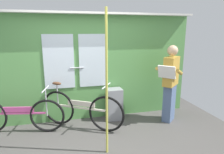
{
  "coord_description": "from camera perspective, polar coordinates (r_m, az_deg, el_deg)",
  "views": [
    {
      "loc": [
        -0.5,
        -2.93,
        1.89
      ],
      "look_at": [
        0.4,
        0.58,
        1.05
      ],
      "focal_mm": 31.93,
      "sensor_mm": 36.0,
      "label": 1
    }
  ],
  "objects": [
    {
      "name": "handrail_pole",
      "position": [
        2.94,
        -1.55,
        -2.44
      ],
      "size": [
        0.04,
        0.04,
        2.21
      ],
      "primitive_type": "cylinder",
      "color": "#C6C14C",
      "rests_on": "ground_plane"
    },
    {
      "name": "bicycle_leaning_behind",
      "position": [
        4.02,
        -8.88,
        -9.2
      ],
      "size": [
        1.51,
        0.98,
        0.92
      ],
      "rotation": [
        0.0,
        0.0,
        -0.56
      ],
      "color": "black",
      "rests_on": "ground_plane"
    },
    {
      "name": "trash_bin_by_wall",
      "position": [
        4.37,
        0.63,
        -7.74
      ],
      "size": [
        0.33,
        0.28,
        0.69
      ],
      "primitive_type": "cube",
      "color": "gray",
      "rests_on": "ground_plane"
    },
    {
      "name": "bicycle_near_door",
      "position": [
        4.19,
        -25.34,
        -9.82
      ],
      "size": [
        1.69,
        0.52,
        0.86
      ],
      "rotation": [
        0.0,
        0.0,
        -0.21
      ],
      "color": "black",
      "rests_on": "ground_plane"
    },
    {
      "name": "train_door_wall",
      "position": [
        4.24,
        -7.5,
        3.25
      ],
      "size": [
        4.62,
        0.28,
        2.25
      ],
      "color": "#56934C",
      "rests_on": "ground_plane"
    },
    {
      "name": "passenger_reading_newspaper",
      "position": [
        4.31,
        16.35,
        -1.46
      ],
      "size": [
        0.61,
        0.59,
        1.62
      ],
      "rotation": [
        0.0,
        0.0,
        3.86
      ],
      "color": "slate",
      "rests_on": "ground_plane"
    },
    {
      "name": "ground_plane",
      "position": [
        3.53,
        -4.17,
        -19.77
      ],
      "size": [
        5.62,
        4.07,
        0.04
      ],
      "primitive_type": "cube",
      "color": "#474442"
    }
  ]
}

